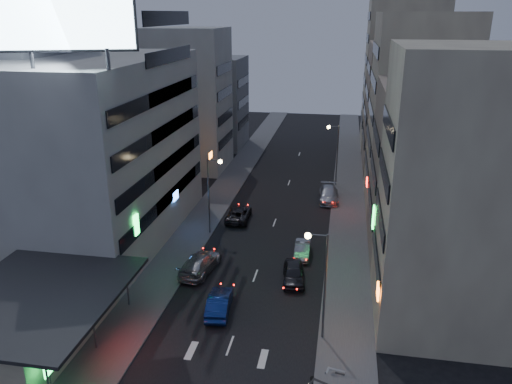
% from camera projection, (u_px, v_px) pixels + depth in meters
% --- Properties ---
extents(sidewalk_left, '(4.00, 120.00, 0.12)m').
position_uv_depth(sidewalk_left, '(214.00, 205.00, 60.17)').
color(sidewalk_left, '#4C4C4F').
rests_on(sidewalk_left, ground).
extents(sidewalk_right, '(4.00, 120.00, 0.12)m').
position_uv_depth(sidewalk_right, '(348.00, 213.00, 57.52)').
color(sidewalk_right, '#4C4C4F').
rests_on(sidewalk_right, ground).
extents(food_court, '(11.00, 13.00, 3.88)m').
position_uv_depth(food_court, '(28.00, 317.00, 34.56)').
color(food_court, '#C3BA98').
rests_on(food_court, ground).
extents(white_building, '(14.00, 24.00, 18.00)m').
position_uv_depth(white_building, '(97.00, 151.00, 49.37)').
color(white_building, '#B5B5B0').
rests_on(white_building, ground).
extents(grey_tower, '(10.00, 14.00, 34.00)m').
position_uv_depth(grey_tower, '(21.00, 63.00, 50.93)').
color(grey_tower, gray).
rests_on(grey_tower, ground).
extents(shophouse_near, '(10.00, 11.00, 20.00)m').
position_uv_depth(shophouse_near, '(457.00, 193.00, 34.94)').
color(shophouse_near, '#C3BA98').
rests_on(shophouse_near, ground).
extents(shophouse_mid, '(11.00, 12.00, 16.00)m').
position_uv_depth(shophouse_mid, '(435.00, 172.00, 46.18)').
color(shophouse_mid, gray).
rests_on(shophouse_mid, ground).
extents(shophouse_far, '(10.00, 14.00, 22.00)m').
position_uv_depth(shophouse_far, '(416.00, 113.00, 57.29)').
color(shophouse_far, '#C3BA98').
rests_on(shophouse_far, ground).
extents(far_left_a, '(11.00, 10.00, 20.00)m').
position_uv_depth(far_left_a, '(188.00, 100.00, 71.94)').
color(far_left_a, '#B5B5B0').
rests_on(far_left_a, ground).
extents(far_left_b, '(12.00, 10.00, 15.00)m').
position_uv_depth(far_left_b, '(209.00, 102.00, 84.91)').
color(far_left_b, gray).
rests_on(far_left_b, ground).
extents(far_right_a, '(11.00, 12.00, 18.00)m').
position_uv_depth(far_right_a, '(405.00, 108.00, 71.78)').
color(far_right_a, gray).
rests_on(far_right_a, ground).
extents(far_right_b, '(12.00, 12.00, 24.00)m').
position_uv_depth(far_right_b, '(402.00, 75.00, 83.65)').
color(far_right_b, '#C3BA98').
rests_on(far_right_b, ground).
extents(billboard, '(9.52, 3.75, 6.20)m').
position_uv_depth(billboard, '(64.00, 16.00, 35.13)').
color(billboard, '#595B60').
rests_on(billboard, white_building).
extents(street_lamp_right_near, '(1.60, 0.44, 8.02)m').
position_uv_depth(street_lamp_right_near, '(320.00, 271.00, 33.84)').
color(street_lamp_right_near, '#595B60').
rests_on(street_lamp_right_near, sidewalk_right).
extents(street_lamp_left, '(1.60, 0.44, 8.02)m').
position_uv_depth(street_lamp_left, '(212.00, 185.00, 50.62)').
color(street_lamp_left, '#595B60').
rests_on(street_lamp_left, sidewalk_left).
extents(street_lamp_right_far, '(1.60, 0.44, 8.02)m').
position_uv_depth(street_lamp_right_far, '(335.00, 147.00, 65.33)').
color(street_lamp_right_far, '#595B60').
rests_on(street_lamp_right_far, sidewalk_right).
extents(parked_car_right_near, '(2.37, 4.72, 1.54)m').
position_uv_depth(parked_car_right_near, '(294.00, 273.00, 42.87)').
color(parked_car_right_near, '#232328').
rests_on(parked_car_right_near, ground).
extents(parked_car_right_mid, '(1.49, 4.06, 1.33)m').
position_uv_depth(parked_car_right_mid, '(302.00, 250.00, 47.37)').
color(parked_car_right_mid, '#96999D').
rests_on(parked_car_right_mid, ground).
extents(parked_car_left, '(2.68, 5.40, 1.47)m').
position_uv_depth(parked_car_left, '(239.00, 214.00, 55.69)').
color(parked_car_left, '#242428').
rests_on(parked_car_left, ground).
extents(parked_car_right_far, '(2.64, 5.75, 1.63)m').
position_uv_depth(parked_car_right_far, '(329.00, 194.00, 61.38)').
color(parked_car_right_far, '#ACAEB4').
rests_on(parked_car_right_far, ground).
extents(road_car_blue, '(2.14, 4.88, 1.56)m').
position_uv_depth(road_car_blue, '(219.00, 303.00, 38.48)').
color(road_car_blue, navy).
rests_on(road_car_blue, ground).
extents(road_car_silver, '(3.10, 6.08, 1.69)m').
position_uv_depth(road_car_silver, '(200.00, 263.00, 44.44)').
color(road_car_silver, '#A7A8B0').
rests_on(road_car_silver, ground).
extents(scooter_black_b, '(1.21, 1.82, 1.06)m').
position_uv_depth(scooter_black_b, '(331.00, 378.00, 30.77)').
color(scooter_black_b, black).
rests_on(scooter_black_b, sidewalk_right).
extents(scooter_silver_b, '(0.94, 1.82, 1.06)m').
position_uv_depth(scooter_silver_b, '(346.00, 365.00, 31.93)').
color(scooter_silver_b, gray).
rests_on(scooter_silver_b, sidewalk_right).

